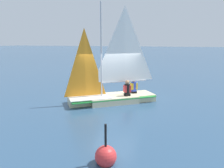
{
  "coord_description": "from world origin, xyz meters",
  "views": [
    {
      "loc": [
        10.25,
        3.86,
        3.09
      ],
      "look_at": [
        0.0,
        0.0,
        0.96
      ],
      "focal_mm": 35.0,
      "sensor_mm": 36.0,
      "label": 1
    }
  ],
  "objects_px": {
    "sailboat_main": "(113,88)",
    "buoy_marker": "(106,156)",
    "sailor_crew": "(134,88)",
    "sailor_helm": "(127,91)"
  },
  "relations": [
    {
      "from": "sailor_helm",
      "to": "sailor_crew",
      "type": "relative_size",
      "value": 1.0
    },
    {
      "from": "sailor_helm",
      "to": "sailor_crew",
      "type": "height_order",
      "value": "sailor_crew"
    },
    {
      "from": "sailor_crew",
      "to": "sailboat_main",
      "type": "bearing_deg",
      "value": 7.75
    },
    {
      "from": "sailor_helm",
      "to": "buoy_marker",
      "type": "height_order",
      "value": "sailor_helm"
    },
    {
      "from": "sailboat_main",
      "to": "buoy_marker",
      "type": "relative_size",
      "value": 4.28
    },
    {
      "from": "sailor_helm",
      "to": "buoy_marker",
      "type": "relative_size",
      "value": 1.0
    },
    {
      "from": "sailboat_main",
      "to": "sailor_helm",
      "type": "distance_m",
      "value": 0.77
    },
    {
      "from": "buoy_marker",
      "to": "sailor_crew",
      "type": "bearing_deg",
      "value": -171.19
    },
    {
      "from": "buoy_marker",
      "to": "sailor_helm",
      "type": "bearing_deg",
      "value": -168.63
    },
    {
      "from": "sailboat_main",
      "to": "buoy_marker",
      "type": "distance_m",
      "value": 5.86
    }
  ]
}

